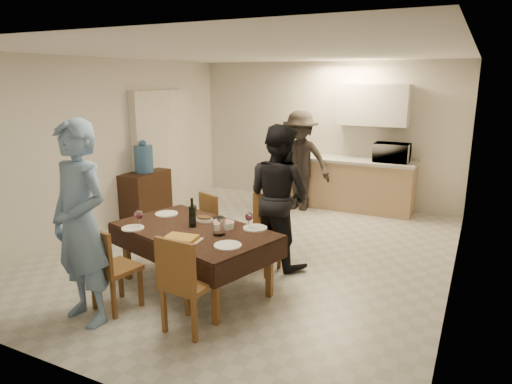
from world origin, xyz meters
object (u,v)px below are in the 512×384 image
dining_table (194,231)px  console (146,195)px  person_far (279,196)px  wine_bottle (192,213)px  person_near (80,224)px  water_pitcher (219,226)px  microwave (392,153)px  savoury_tart (181,239)px  water_jug (144,159)px  person_kitchen (300,161)px

dining_table → console: size_ratio=2.33×
dining_table → person_far: (0.55, 1.05, 0.22)m
wine_bottle → person_near: size_ratio=0.17×
dining_table → console: 2.87m
console → water_pitcher: size_ratio=4.44×
microwave → console: bearing=30.7°
savoury_tart → microwave: 4.53m
console → dining_table: bearing=-39.7°
water_jug → person_kitchen: (2.08, 1.67, -0.14)m
water_jug → person_near: bearing=-60.1°
water_jug → wine_bottle: water_jug is taller
dining_table → water_pitcher: bearing=7.9°
person_near → person_far: (1.10, 2.10, -0.09)m
wine_bottle → person_far: size_ratio=0.19×
wine_bottle → microwave: size_ratio=0.57×
savoury_tart → person_far: person_far is taller
console → water_jug: 0.62m
dining_table → water_pitcher: water_pitcher is taller
console → water_jug: (0.00, 0.00, 0.62)m
console → water_pitcher: 3.19m
savoury_tart → microwave: microwave is taller
wine_bottle → console: bearing=140.5°
dining_table → savoury_tart: savoury_tart is taller
water_jug → savoury_tart: size_ratio=1.19×
water_jug → water_pitcher: 3.18m
console → person_kitchen: size_ratio=0.49×
water_pitcher → person_kitchen: person_kitchen is taller
water_jug → wine_bottle: (2.15, -1.78, -0.16)m
person_far → person_kitchen: bearing=-57.2°
water_pitcher → microwave: bearing=75.6°
wine_bottle → microwave: (1.42, 3.90, 0.21)m
dining_table → person_far: bearing=78.3°
microwave → person_near: person_near is taller
console → savoury_tart: console is taller
water_pitcher → dining_table: bearing=171.9°
wine_bottle → person_kitchen: bearing=91.2°
wine_bottle → water_pitcher: 0.42m
wine_bottle → water_pitcher: size_ratio=1.70×
savoury_tart → dining_table: bearing=104.7°
console → microwave: microwave is taller
dining_table → person_near: person_near is taller
savoury_tart → person_near: bearing=-134.1°
water_jug → wine_bottle: bearing=-39.5°
savoury_tart → person_near: 0.97m
person_near → wine_bottle: bearing=74.9°
water_pitcher → wine_bottle: bearing=166.0°
person_far → wine_bottle: bearing=76.5°
dining_table → person_near: size_ratio=1.02×
microwave → person_near: 5.36m
wine_bottle → savoury_tart: wine_bottle is taller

